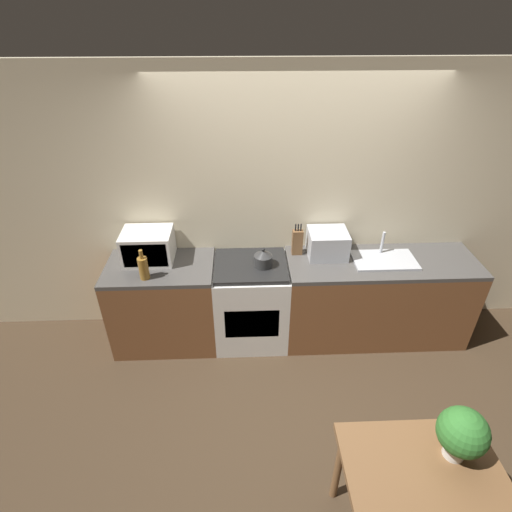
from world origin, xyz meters
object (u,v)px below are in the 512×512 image
object	(u,v)px
kettle	(263,258)
toaster_oven	(327,244)
microwave	(148,246)
bottle	(143,268)
dining_table	(418,475)
stove_range	(251,302)

from	to	relation	value
kettle	toaster_oven	distance (m)	0.64
microwave	bottle	xyz separation A→B (m)	(0.01, -0.30, -0.04)
bottle	microwave	bearing A→B (deg)	91.89
microwave	dining_table	bearing A→B (deg)	-46.48
stove_range	kettle	size ratio (longest dim) A/B	4.81
dining_table	stove_range	bearing A→B (deg)	116.46
kettle	dining_table	world-z (taller)	kettle
toaster_oven	dining_table	world-z (taller)	toaster_oven
bottle	stove_range	bearing A→B (deg)	11.11
microwave	bottle	world-z (taller)	microwave
stove_range	kettle	world-z (taller)	kettle
stove_range	toaster_oven	bearing A→B (deg)	10.01
kettle	toaster_oven	world-z (taller)	toaster_oven
microwave	toaster_oven	world-z (taller)	microwave
toaster_oven	stove_range	bearing A→B (deg)	-169.99
stove_range	microwave	size ratio (longest dim) A/B	1.98
stove_range	toaster_oven	world-z (taller)	toaster_oven
microwave	kettle	bearing A→B (deg)	-7.89
toaster_oven	bottle	bearing A→B (deg)	-169.37
stove_range	dining_table	xyz separation A→B (m)	(0.92, -1.85, 0.18)
kettle	microwave	xyz separation A→B (m)	(-1.06, 0.15, 0.07)
stove_range	toaster_oven	xyz separation A→B (m)	(0.73, 0.13, 0.58)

